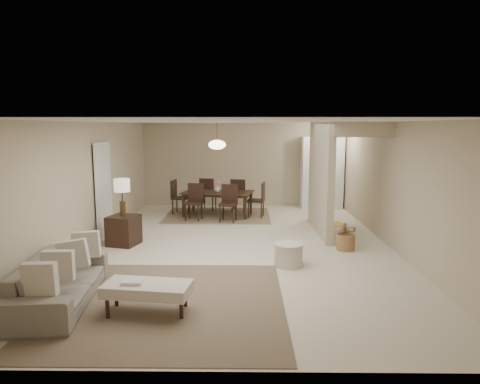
{
  "coord_description": "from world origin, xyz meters",
  "views": [
    {
      "loc": [
        0.09,
        -8.42,
        2.42
      ],
      "look_at": [
        -0.02,
        0.4,
        1.05
      ],
      "focal_mm": 32.0,
      "sensor_mm": 36.0,
      "label": 1
    }
  ],
  "objects_px": {
    "wicker_basket": "(346,242)",
    "dining_table": "(218,204)",
    "sofa": "(60,281)",
    "pantry_cabinet": "(322,173)",
    "side_table": "(124,230)",
    "round_pouf": "(288,255)",
    "ottoman_bench": "(147,289)"
  },
  "relations": [
    {
      "from": "ottoman_bench",
      "to": "wicker_basket",
      "type": "height_order",
      "value": "ottoman_bench"
    },
    {
      "from": "side_table",
      "to": "round_pouf",
      "type": "distance_m",
      "value": 3.5
    },
    {
      "from": "wicker_basket",
      "to": "ottoman_bench",
      "type": "bearing_deg",
      "value": -138.28
    },
    {
      "from": "sofa",
      "to": "dining_table",
      "type": "bearing_deg",
      "value": -23.0
    },
    {
      "from": "ottoman_bench",
      "to": "side_table",
      "type": "xyz_separation_m",
      "value": [
        -1.22,
        3.22,
        -0.02
      ]
    },
    {
      "from": "pantry_cabinet",
      "to": "side_table",
      "type": "xyz_separation_m",
      "value": [
        -4.75,
        -4.08,
        -0.75
      ]
    },
    {
      "from": "pantry_cabinet",
      "to": "sofa",
      "type": "distance_m",
      "value": 8.52
    },
    {
      "from": "pantry_cabinet",
      "to": "dining_table",
      "type": "height_order",
      "value": "pantry_cabinet"
    },
    {
      "from": "side_table",
      "to": "wicker_basket",
      "type": "bearing_deg",
      "value": -4.11
    },
    {
      "from": "side_table",
      "to": "wicker_basket",
      "type": "relative_size",
      "value": 1.68
    },
    {
      "from": "ottoman_bench",
      "to": "side_table",
      "type": "relative_size",
      "value": 1.94
    },
    {
      "from": "sofa",
      "to": "ottoman_bench",
      "type": "xyz_separation_m",
      "value": [
        1.27,
        -0.3,
        0.01
      ]
    },
    {
      "from": "wicker_basket",
      "to": "dining_table",
      "type": "height_order",
      "value": "dining_table"
    },
    {
      "from": "round_pouf",
      "to": "ottoman_bench",
      "type": "bearing_deg",
      "value": -136.59
    },
    {
      "from": "ottoman_bench",
      "to": "side_table",
      "type": "height_order",
      "value": "side_table"
    },
    {
      "from": "wicker_basket",
      "to": "dining_table",
      "type": "xyz_separation_m",
      "value": [
        -2.72,
        3.21,
        0.17
      ]
    },
    {
      "from": "pantry_cabinet",
      "to": "round_pouf",
      "type": "distance_m",
      "value": 5.65
    },
    {
      "from": "wicker_basket",
      "to": "pantry_cabinet",
      "type": "bearing_deg",
      "value": 86.31
    },
    {
      "from": "ottoman_bench",
      "to": "side_table",
      "type": "bearing_deg",
      "value": 118.13
    },
    {
      "from": "pantry_cabinet",
      "to": "sofa",
      "type": "bearing_deg",
      "value": -124.43
    },
    {
      "from": "sofa",
      "to": "dining_table",
      "type": "distance_m",
      "value": 6.08
    },
    {
      "from": "sofa",
      "to": "dining_table",
      "type": "height_order",
      "value": "dining_table"
    },
    {
      "from": "sofa",
      "to": "round_pouf",
      "type": "xyz_separation_m",
      "value": [
        3.3,
        1.62,
        -0.11
      ]
    },
    {
      "from": "round_pouf",
      "to": "dining_table",
      "type": "relative_size",
      "value": 0.27
    },
    {
      "from": "ottoman_bench",
      "to": "round_pouf",
      "type": "height_order",
      "value": "ottoman_bench"
    },
    {
      "from": "round_pouf",
      "to": "wicker_basket",
      "type": "bearing_deg",
      "value": 38.69
    },
    {
      "from": "sofa",
      "to": "ottoman_bench",
      "type": "bearing_deg",
      "value": -109.2
    },
    {
      "from": "pantry_cabinet",
      "to": "side_table",
      "type": "distance_m",
      "value": 6.31
    },
    {
      "from": "pantry_cabinet",
      "to": "dining_table",
      "type": "bearing_deg",
      "value": -158.4
    },
    {
      "from": "sofa",
      "to": "ottoman_bench",
      "type": "distance_m",
      "value": 1.3
    },
    {
      "from": "round_pouf",
      "to": "pantry_cabinet",
      "type": "bearing_deg",
      "value": 74.38
    },
    {
      "from": "ottoman_bench",
      "to": "wicker_basket",
      "type": "distance_m",
      "value": 4.36
    }
  ]
}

